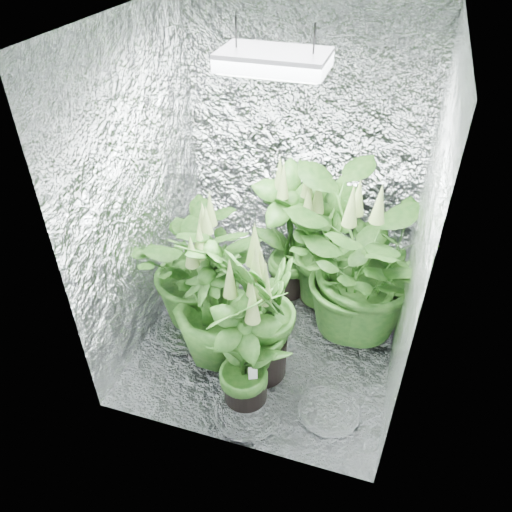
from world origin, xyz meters
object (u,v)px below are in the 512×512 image
at_px(plant_c, 323,248).
at_px(plant_d, 214,302).
at_px(plant_b, 289,236).
at_px(plant_e, 361,266).
at_px(circulation_fan, 368,288).
at_px(plant_f, 245,349).
at_px(plant_a, 200,266).
at_px(plant_g, 261,315).
at_px(grow_lamp, 274,61).

height_order(plant_c, plant_d, plant_d).
height_order(plant_b, plant_e, plant_e).
relative_size(plant_c, plant_d, 1.00).
xyz_separation_m(plant_b, circulation_fan, (0.59, 0.00, -0.33)).
bearing_deg(circulation_fan, plant_f, -142.52).
xyz_separation_m(plant_b, plant_d, (-0.28, -0.75, -0.05)).
bearing_deg(plant_a, plant_g, -32.41).
bearing_deg(circulation_fan, plant_g, -148.73).
xyz_separation_m(plant_d, plant_e, (0.81, 0.47, 0.11)).
bearing_deg(plant_e, plant_g, -133.95).
distance_m(plant_c, plant_e, 0.42).
bearing_deg(plant_a, plant_d, -53.93).
xyz_separation_m(plant_a, plant_f, (0.50, -0.58, -0.02)).
distance_m(plant_b, plant_c, 0.25).
height_order(plant_a, plant_c, plant_c).
xyz_separation_m(plant_a, plant_d, (0.21, -0.29, -0.01)).
xyz_separation_m(plant_b, plant_c, (0.24, 0.00, -0.06)).
distance_m(grow_lamp, plant_b, 1.43).
bearing_deg(plant_b, plant_g, -87.35).
xyz_separation_m(plant_e, plant_g, (-0.49, -0.51, -0.09)).
distance_m(plant_b, plant_d, 0.80).
bearing_deg(plant_d, plant_g, -8.13).
relative_size(plant_c, plant_f, 1.02).
height_order(plant_d, plant_e, plant_e).
bearing_deg(plant_f, plant_e, 56.23).
xyz_separation_m(grow_lamp, plant_f, (0.01, -0.51, -1.38)).
bearing_deg(grow_lamp, plant_g, -83.59).
relative_size(plant_b, plant_f, 1.11).
relative_size(plant_e, plant_g, 1.19).
relative_size(plant_a, plant_e, 0.82).
xyz_separation_m(plant_a, plant_g, (0.52, -0.33, 0.00)).
height_order(plant_e, plant_g, plant_e).
bearing_deg(plant_e, circulation_fan, 78.59).
height_order(grow_lamp, plant_c, grow_lamp).
height_order(grow_lamp, plant_a, grow_lamp).
xyz_separation_m(plant_d, plant_f, (0.30, -0.30, -0.01)).
bearing_deg(plant_g, plant_d, 171.87).
bearing_deg(plant_f, circulation_fan, 61.54).
bearing_deg(plant_g, plant_f, -94.07).
relative_size(plant_a, plant_c, 1.04).
bearing_deg(grow_lamp, plant_f, -88.75).
height_order(plant_c, plant_e, plant_e).
relative_size(plant_a, plant_d, 1.03).
relative_size(plant_e, plant_f, 1.29).
distance_m(plant_d, circulation_fan, 1.18).
height_order(plant_b, plant_f, plant_b).
relative_size(plant_b, circulation_fan, 2.69).
distance_m(plant_e, plant_f, 0.93).
height_order(plant_f, plant_g, plant_g).
xyz_separation_m(plant_b, plant_g, (0.04, -0.79, -0.03)).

